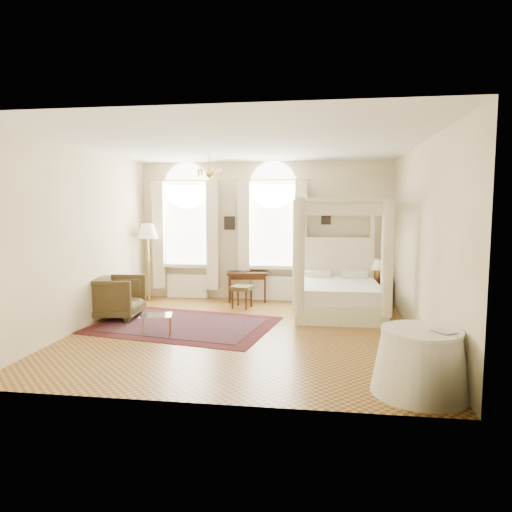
{
  "coord_description": "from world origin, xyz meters",
  "views": [
    {
      "loc": [
        1.31,
        -7.83,
        2.2
      ],
      "look_at": [
        0.15,
        0.4,
        1.33
      ],
      "focal_mm": 32.0,
      "sensor_mm": 36.0,
      "label": 1
    }
  ],
  "objects": [
    {
      "name": "ground",
      "position": [
        0.0,
        0.0,
        0.0
      ],
      "size": [
        6.0,
        6.0,
        0.0
      ],
      "primitive_type": "plane",
      "color": "#A16E2E",
      "rests_on": "ground"
    },
    {
      "name": "room_walls",
      "position": [
        0.0,
        0.0,
        1.98
      ],
      "size": [
        6.0,
        6.0,
        6.0
      ],
      "color": "#F8EBBC",
      "rests_on": "ground"
    },
    {
      "name": "window_left",
      "position": [
        -1.9,
        2.87,
        1.49
      ],
      "size": [
        1.62,
        0.27,
        3.29
      ],
      "color": "white",
      "rests_on": "room_walls"
    },
    {
      "name": "window_right",
      "position": [
        0.2,
        2.87,
        1.49
      ],
      "size": [
        1.62,
        0.27,
        3.29
      ],
      "color": "white",
      "rests_on": "room_walls"
    },
    {
      "name": "chandelier",
      "position": [
        -0.9,
        1.2,
        2.91
      ],
      "size": [
        0.51,
        0.45,
        0.5
      ],
      "color": "gold",
      "rests_on": "room_walls"
    },
    {
      "name": "wall_pictures",
      "position": [
        0.09,
        2.97,
        1.89
      ],
      "size": [
        2.54,
        0.03,
        0.39
      ],
      "color": "black",
      "rests_on": "room_walls"
    },
    {
      "name": "canopy_bed",
      "position": [
        1.7,
        1.67,
        0.54
      ],
      "size": [
        1.88,
        2.28,
        2.4
      ],
      "color": "beige",
      "rests_on": "ground"
    },
    {
      "name": "nightstand",
      "position": [
        2.68,
        2.7,
        0.3
      ],
      "size": [
        0.5,
        0.46,
        0.61
      ],
      "primitive_type": "cube",
      "rotation": [
        0.0,
        0.0,
        0.21
      ],
      "color": "#3E2111",
      "rests_on": "ground"
    },
    {
      "name": "nightstand_lamp",
      "position": [
        2.61,
        2.75,
        0.9
      ],
      "size": [
        0.3,
        0.3,
        0.44
      ],
      "color": "gold",
      "rests_on": "nightstand"
    },
    {
      "name": "writing_desk",
      "position": [
        -0.38,
        2.7,
        0.6
      ],
      "size": [
        1.0,
        0.62,
        0.71
      ],
      "color": "#3E2111",
      "rests_on": "ground"
    },
    {
      "name": "laptop",
      "position": [
        -0.46,
        2.82,
        0.72
      ],
      "size": [
        0.39,
        0.28,
        0.03
      ],
      "primitive_type": "imported",
      "rotation": [
        0.0,
        0.0,
        3.29
      ],
      "color": "black",
      "rests_on": "writing_desk"
    },
    {
      "name": "stool",
      "position": [
        -0.38,
        1.97,
        0.41
      ],
      "size": [
        0.51,
        0.51,
        0.49
      ],
      "color": "#4D4521",
      "rests_on": "ground"
    },
    {
      "name": "armchair",
      "position": [
        -2.7,
        0.69,
        0.43
      ],
      "size": [
        0.98,
        0.96,
        0.86
      ],
      "primitive_type": "imported",
      "rotation": [
        0.0,
        0.0,
        1.62
      ],
      "color": "#41351C",
      "rests_on": "ground"
    },
    {
      "name": "coffee_table",
      "position": [
        -1.48,
        -0.41,
        0.33
      ],
      "size": [
        0.62,
        0.5,
        0.37
      ],
      "color": "silver",
      "rests_on": "ground"
    },
    {
      "name": "floor_lamp",
      "position": [
        -2.7,
        2.42,
        1.57
      ],
      "size": [
        0.47,
        0.47,
        1.84
      ],
      "color": "gold",
      "rests_on": "ground"
    },
    {
      "name": "oriental_rug",
      "position": [
        -1.21,
        0.34,
        0.01
      ],
      "size": [
        3.64,
        2.9,
        0.01
      ],
      "color": "#451011",
      "rests_on": "ground"
    },
    {
      "name": "side_table",
      "position": [
        2.51,
        -2.35,
        0.38
      ],
      "size": [
        1.14,
        1.14,
        0.78
      ],
      "color": "white",
      "rests_on": "ground"
    },
    {
      "name": "book",
      "position": [
        2.66,
        -2.51,
        0.79
      ],
      "size": [
        0.29,
        0.31,
        0.02
      ],
      "primitive_type": "imported",
      "rotation": [
        0.0,
        0.0,
        0.62
      ],
      "color": "black",
      "rests_on": "side_table"
    }
  ]
}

